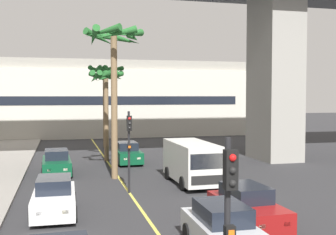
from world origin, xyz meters
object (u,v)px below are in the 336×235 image
palm_tree_near_median (106,85)px  palm_tree_mid_median (114,53)px  car_queue_second (57,163)px  car_queue_third (127,153)px  palm_tree_far_median (105,83)px  traffic_light_median_near (229,215)px  delivery_van (192,161)px  car_queue_front (223,230)px  traffic_light_median_far (129,141)px  car_queue_sixth (54,198)px  car_queue_fourth (247,207)px

palm_tree_near_median → palm_tree_mid_median: palm_tree_mid_median is taller
car_queue_second → palm_tree_mid_median: size_ratio=0.46×
car_queue_third → palm_tree_far_median: (-0.56, 9.99, 5.45)m
car_queue_third → traffic_light_median_near: size_ratio=0.98×
car_queue_second → delivery_van: 8.93m
car_queue_front → palm_tree_far_median: 29.15m
palm_tree_far_median → traffic_light_median_near: bearing=-91.8°
car_queue_front → traffic_light_median_far: (-1.62, 8.90, 1.99)m
car_queue_sixth → traffic_light_median_far: 5.20m
car_queue_second → palm_tree_mid_median: bearing=-33.4°
car_queue_fourth → traffic_light_median_near: traffic_light_median_near is taller
delivery_van → palm_tree_mid_median: palm_tree_mid_median is taller
delivery_van → palm_tree_far_median: palm_tree_far_median is taller
car_queue_fourth → palm_tree_far_median: palm_tree_far_median is taller
car_queue_front → car_queue_sixth: bearing=132.3°
palm_tree_mid_median → car_queue_fourth: bearing=-70.5°
delivery_van → traffic_light_median_near: traffic_light_median_near is taller
car_queue_third → delivery_van: delivery_van is taller
car_queue_third → palm_tree_near_median: bearing=131.2°
car_queue_second → delivery_van: size_ratio=0.79×
car_queue_sixth → delivery_van: (7.44, 4.55, 0.57)m
delivery_van → palm_tree_near_median: palm_tree_near_median is taller
car_queue_front → delivery_van: 10.59m
car_queue_sixth → palm_tree_near_median: (3.67, 14.38, 5.10)m
car_queue_front → palm_tree_far_median: bearing=91.6°
car_queue_second → palm_tree_near_median: 7.97m
traffic_light_median_far → palm_tree_mid_median: (-0.23, 4.10, 4.78)m
palm_tree_far_median → traffic_light_median_far: bearing=-92.3°
car_queue_second → car_queue_front: bearing=-70.9°
delivery_van → car_queue_sixth: bearing=-148.5°
car_queue_fourth → delivery_van: bearing=88.2°
car_queue_fourth → traffic_light_median_near: size_ratio=0.99×
car_queue_front → palm_tree_mid_median: 14.78m
car_queue_third → traffic_light_median_far: size_ratio=0.98×
car_queue_sixth → car_queue_front: bearing=-47.7°
car_queue_front → palm_tree_far_median: size_ratio=0.52×
car_queue_third → palm_tree_near_median: palm_tree_near_median is taller
car_queue_front → palm_tree_near_median: 20.88m
car_queue_sixth → traffic_light_median_far: (3.66, 3.10, 1.99)m
car_queue_fourth → traffic_light_median_near: 8.54m
car_queue_front → traffic_light_median_near: traffic_light_median_near is taller
car_queue_sixth → delivery_van: 8.74m
car_queue_third → traffic_light_median_far: bearing=-97.9°
car_queue_front → car_queue_second: size_ratio=0.99×
traffic_light_median_near → car_queue_second: bearing=99.6°
car_queue_second → palm_tree_far_median: palm_tree_far_median is taller
traffic_light_median_near → palm_tree_mid_median: size_ratio=0.46×
car_queue_third → traffic_light_median_near: traffic_light_median_near is taller
car_queue_second → palm_tree_far_median: size_ratio=0.52×
car_queue_third → car_queue_front: bearing=-89.2°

